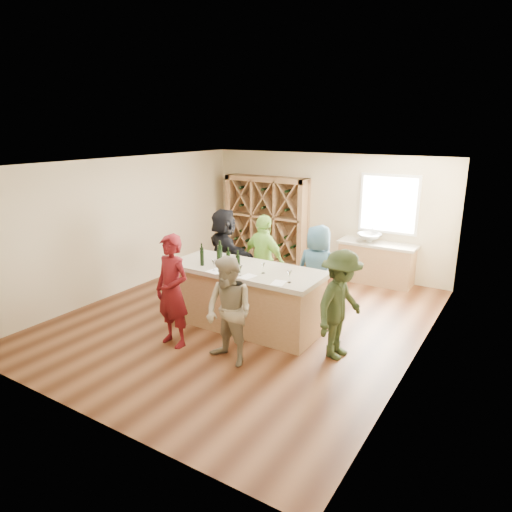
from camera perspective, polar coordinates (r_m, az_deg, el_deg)
The scene contains 34 objects.
floor at distance 8.49m, azimuth -1.30°, elevation -8.03°, with size 6.00×7.00×0.10m, color #58321C.
ceiling at distance 7.78m, azimuth -1.43°, elevation 11.89°, with size 6.00×7.00×0.10m, color white.
wall_back at distance 11.08m, azimuth 8.77°, elevation 5.38°, with size 6.00×0.10×2.80m, color beige.
wall_front at distance 5.54m, azimuth -22.00°, elevation -6.44°, with size 6.00×0.10×2.80m, color beige.
wall_left at distance 9.97m, azimuth -16.23°, elevation 3.74°, with size 0.10×7.00×2.80m, color beige.
wall_right at distance 6.90m, azimuth 20.38°, elevation -1.95°, with size 0.10×7.00×2.80m, color beige.
window_frame at distance 10.46m, azimuth 16.27°, elevation 6.25°, with size 1.30×0.06×1.30m, color white.
window_pane at distance 10.43m, azimuth 16.22°, elevation 6.22°, with size 1.18×0.01×1.18m, color white.
wine_rack at distance 11.56m, azimuth 1.30°, elevation 4.48°, with size 2.20×0.45×2.20m, color #987049.
back_counter_base at distance 10.53m, azimuth 14.79°, elevation -0.98°, with size 1.60×0.58×0.86m, color #987049.
back_counter_top at distance 10.41m, azimuth 14.97°, elevation 1.45°, with size 1.70×0.62×0.06m, color #AFA58F.
sink at distance 10.44m, azimuth 13.97°, elevation 2.25°, with size 0.54×0.54×0.19m, color silver.
faucet at distance 10.59m, azimuth 14.30°, elevation 2.74°, with size 0.02×0.02×0.30m, color silver.
tasting_counter_base at distance 7.96m, azimuth -1.30°, elevation -5.42°, with size 2.60×1.00×1.00m, color #987049.
tasting_counter_top at distance 7.78m, azimuth -1.32°, elevation -1.72°, with size 2.72×1.12×0.08m, color #AFA58F.
wine_bottle_a at distance 8.09m, azimuth -6.79°, elevation 0.14°, with size 0.07×0.07×0.27m, color black.
wine_bottle_b at distance 7.90m, azimuth -6.76°, elevation -0.23°, with size 0.07×0.07×0.27m, color black.
wine_bottle_c at distance 7.95m, azimuth -4.52°, elevation 0.18°, with size 0.08×0.08×0.33m, color black.
wine_bottle_d at distance 7.83m, azimuth -4.68°, elevation -0.26°, with size 0.07×0.07×0.28m, color black.
wine_bottle_e at distance 7.71m, azimuth -3.49°, elevation -0.50°, with size 0.07×0.07×0.28m, color black.
wine_glass_a at distance 7.61m, azimuth -5.31°, elevation -1.17°, with size 0.07×0.07×0.18m, color white.
wine_glass_b at distance 7.29m, azimuth -1.96°, elevation -1.89°, with size 0.07×0.07×0.18m, color white.
wine_glass_d at distance 7.44m, azimuth 0.91°, elevation -1.57°, with size 0.06×0.06×0.16m, color white.
wine_glass_e at distance 7.01m, azimuth 4.19°, elevation -2.56°, with size 0.07×0.07×0.20m, color white.
tasting_menu_a at distance 7.62m, azimuth -4.87°, elevation -1.83°, with size 0.24×0.33×0.00m, color white.
tasting_menu_b at distance 7.30m, azimuth -1.06°, elevation -2.57°, with size 0.20×0.27×0.00m, color white.
tasting_menu_c at distance 7.02m, azimuth 2.83°, elevation -3.38°, with size 0.20×0.27×0.00m, color white.
person_near_left at distance 7.29m, azimuth -10.42°, elevation -4.32°, with size 0.66×0.48×1.82m, color #590F14.
person_near_right at distance 6.66m, azimuth -3.39°, elevation -6.95°, with size 0.79×0.43×1.63m, color gray.
person_server at distance 6.93m, azimuth 10.51°, elevation -6.01°, with size 1.09×0.51×1.68m, color #263319.
person_far_mid at distance 8.78m, azimuth 0.99°, elevation -0.61°, with size 1.05×0.54×1.80m, color #8CC64C.
person_far_right at distance 8.39m, azimuth 7.68°, elevation -1.87°, with size 0.83×0.54×1.71m, color #335972.
person_far_left at distance 9.36m, azimuth -3.96°, elevation 0.46°, with size 1.68×0.61×1.82m, color black.
wine_bottle_f at distance 7.46m, azimuth -2.27°, elevation -0.98°, with size 0.07×0.07×0.30m, color black.
Camera 1 is at (4.25, -6.49, 3.40)m, focal length 32.00 mm.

